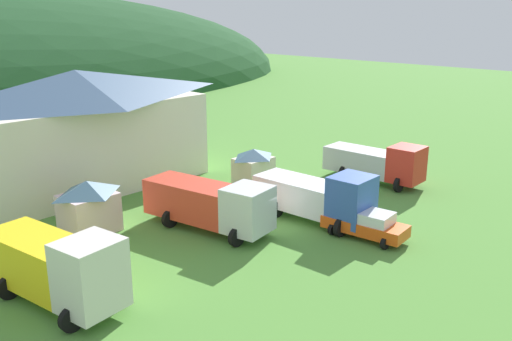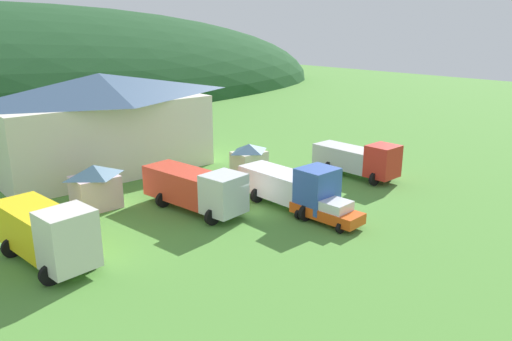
{
  "view_description": "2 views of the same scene",
  "coord_description": "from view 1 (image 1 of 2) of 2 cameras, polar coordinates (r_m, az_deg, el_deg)",
  "views": [
    {
      "loc": [
        -22.51,
        -20.43,
        12.8
      ],
      "look_at": [
        3.73,
        3.86,
        2.26
      ],
      "focal_mm": 38.82,
      "sensor_mm": 36.0,
      "label": 1
    },
    {
      "loc": [
        -19.39,
        -24.5,
        12.42
      ],
      "look_at": [
        4.22,
        3.0,
        1.67
      ],
      "focal_mm": 34.29,
      "sensor_mm": 36.0,
      "label": 2
    }
  ],
  "objects": [
    {
      "name": "box_truck_blue",
      "position": [
        34.29,
        6.5,
        -2.62
      ],
      "size": [
        3.42,
        7.86,
        3.4
      ],
      "rotation": [
        0.0,
        0.0,
        -1.54
      ],
      "color": "#3356AD",
      "rests_on": "ground"
    },
    {
      "name": "play_shed_pink",
      "position": [
        34.05,
        -16.88,
        -3.48
      ],
      "size": [
        3.21,
        2.67,
        3.15
      ],
      "color": "beige",
      "rests_on": "ground"
    },
    {
      "name": "service_pickup_orange",
      "position": [
        32.6,
        11.36,
        -5.47
      ],
      "size": [
        2.55,
        5.02,
        1.66
      ],
      "rotation": [
        0.0,
        0.0,
        -1.48
      ],
      "color": "#E95317",
      "rests_on": "ground"
    },
    {
      "name": "traffic_cone_near_pickup",
      "position": [
        38.46,
        1.88,
        -3.03
      ],
      "size": [
        0.36,
        0.36,
        0.59
      ],
      "primitive_type": "cone",
      "color": "orange",
      "rests_on": "ground"
    },
    {
      "name": "play_shed_cream",
      "position": [
        41.81,
        -0.26,
        0.54
      ],
      "size": [
        2.9,
        2.31,
        2.64
      ],
      "color": "beige",
      "rests_on": "ground"
    },
    {
      "name": "tow_truck_silver",
      "position": [
        32.9,
        -4.64,
        -3.36
      ],
      "size": [
        4.01,
        8.49,
        3.15
      ],
      "rotation": [
        0.0,
        0.0,
        -1.42
      ],
      "color": "silver",
      "rests_on": "ground"
    },
    {
      "name": "ground_plane",
      "position": [
        32.99,
        0.52,
        -6.41
      ],
      "size": [
        200.0,
        200.0,
        0.0
      ],
      "primitive_type": "plane",
      "color": "#518C38"
    },
    {
      "name": "crane_truck_red",
      "position": [
        42.78,
        12.47,
        0.85
      ],
      "size": [
        3.33,
        7.69,
        3.16
      ],
      "rotation": [
        0.0,
        0.0,
        -1.53
      ],
      "color": "red",
      "rests_on": "ground"
    },
    {
      "name": "depot_building",
      "position": [
        42.2,
        -17.71,
        4.2
      ],
      "size": [
        18.81,
        8.8,
        8.61
      ],
      "color": "silver",
      "rests_on": "ground"
    },
    {
      "name": "flatbed_truck_yellow",
      "position": [
        26.3,
        -19.81,
        -9.23
      ],
      "size": [
        3.85,
        7.82,
        3.63
      ],
      "rotation": [
        0.0,
        0.0,
        -1.45
      ],
      "color": "silver",
      "rests_on": "ground"
    }
  ]
}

